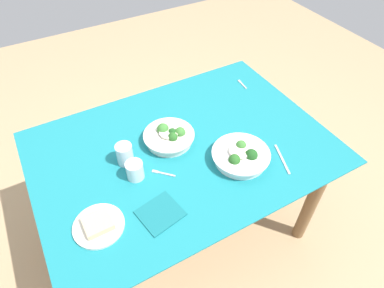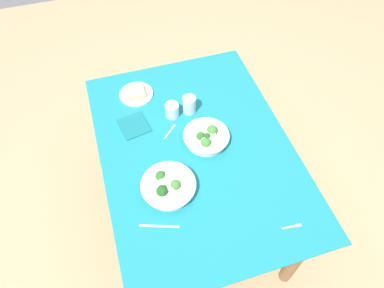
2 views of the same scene
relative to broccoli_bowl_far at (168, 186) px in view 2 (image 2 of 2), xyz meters
The scene contains 11 objects.
ground_plane 0.81m from the broccoli_bowl_far, 46.93° to the right, with size 6.00×6.00×0.00m, color tan.
dining_table 0.31m from the broccoli_bowl_far, 46.93° to the right, with size 1.41×1.01×0.73m.
broccoli_bowl_far is the anchor object (origin of this frame).
broccoli_bowl_near 0.36m from the broccoli_bowl_far, 49.99° to the right, with size 0.25×0.25×0.09m.
bread_side_plate 0.69m from the broccoli_bowl_far, ahead, with size 0.20×0.20×0.04m.
water_glass_center 0.49m from the broccoli_bowl_far, 17.73° to the right, with size 0.08×0.08×0.09m, color silver.
water_glass_side 0.53m from the broccoli_bowl_far, 28.22° to the right, with size 0.08×0.08×0.10m, color silver.
fork_by_far_bowl 0.61m from the broccoli_bowl_far, 125.88° to the right, with size 0.02×0.09×0.00m.
fork_by_near_bowl 0.37m from the broccoli_bowl_far, 16.65° to the right, with size 0.09×0.09×0.00m.
table_knife_left 0.20m from the broccoli_bowl_far, 152.88° to the left, with size 0.19×0.01×0.00m, color #B7B7BC.
napkin_folded_upper 0.46m from the broccoli_bowl_far, ahead, with size 0.16×0.15×0.01m, color #156870.
Camera 2 is at (-1.05, 0.35, 2.26)m, focal length 32.98 mm.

